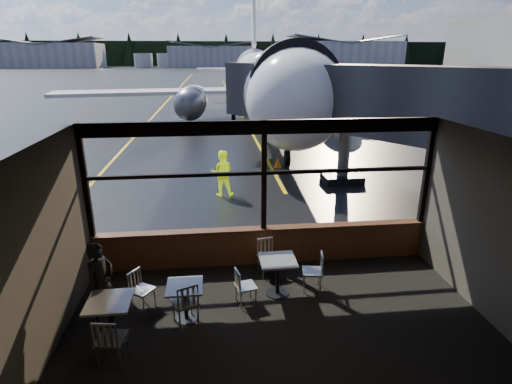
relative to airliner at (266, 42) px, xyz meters
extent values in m
plane|color=black|center=(-2.99, 98.11, -5.80)|extent=(520.00, 520.00, 0.00)
cube|color=black|center=(-2.99, -24.89, -5.79)|extent=(8.00, 6.00, 0.01)
cube|color=#38332D|center=(-2.99, -24.89, -2.30)|extent=(8.00, 6.00, 0.04)
cube|color=#48433A|center=(-6.99, -24.89, -4.05)|extent=(0.04, 6.00, 3.50)
cube|color=#4D2917|center=(-2.99, -21.89, -5.35)|extent=(8.00, 0.28, 0.90)
cube|color=black|center=(-2.99, -21.89, -2.45)|extent=(8.00, 0.18, 0.30)
cube|color=black|center=(-6.94, -21.89, -3.60)|extent=(0.12, 0.12, 2.60)
cube|color=black|center=(-2.99, -21.89, -3.60)|extent=(0.12, 0.12, 2.60)
cube|color=black|center=(0.96, -21.89, -3.60)|extent=(0.12, 0.12, 2.60)
cube|color=black|center=(-2.99, -21.89, -3.50)|extent=(8.00, 0.10, 0.08)
imported|color=black|center=(-6.30, -23.81, -4.99)|extent=(0.64, 0.71, 1.63)
imported|color=#BFF219|center=(-3.82, -16.73, -4.97)|extent=(0.86, 0.70, 1.67)
cone|color=#FD5B08|center=(-1.19, -13.18, -5.58)|extent=(0.33, 0.33, 0.46)
cone|color=orange|center=(-7.65, -1.92, -5.56)|extent=(0.35, 0.35, 0.48)
cylinder|color=silver|center=(-32.99, 160.11, -2.80)|extent=(8.00, 8.00, 6.00)
cylinder|color=silver|center=(-22.99, 160.11, -2.80)|extent=(8.00, 8.00, 6.00)
cylinder|color=silver|center=(-12.99, 160.11, -2.80)|extent=(8.00, 8.00, 6.00)
cube|color=black|center=(-2.99, 188.11, 0.20)|extent=(360.00, 3.00, 12.00)
camera|label=1|loc=(-4.15, -30.58, -0.97)|focal=28.00mm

